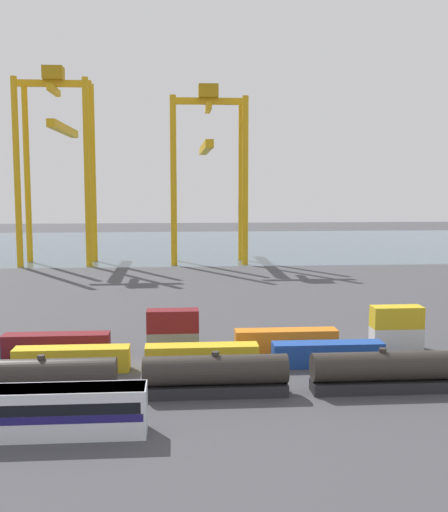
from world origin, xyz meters
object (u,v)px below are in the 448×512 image
(freight_tank_row, at_px, (300,373))
(shipping_container_8, at_px, (173,342))
(shipping_container_10, at_px, (286,340))
(gantry_crane_west, at_px, (58,147))
(gantry_crane_central, at_px, (208,158))

(freight_tank_row, relative_size, shipping_container_8, 10.16)
(shipping_container_10, relative_size, gantry_crane_west, 0.25)
(shipping_container_8, relative_size, gantry_crane_west, 0.13)
(gantry_crane_west, distance_m, gantry_crane_central, 37.25)
(shipping_container_8, relative_size, shipping_container_10, 0.50)
(shipping_container_8, relative_size, gantry_crane_central, 0.14)
(freight_tank_row, height_order, gantry_crane_central, gantry_crane_central)
(gantry_crane_west, xyz_separation_m, gantry_crane_central, (37.16, 0.77, -2.43))
(shipping_container_10, distance_m, gantry_crane_central, 91.81)
(gantry_crane_central, bearing_deg, shipping_container_10, -86.89)
(freight_tank_row, bearing_deg, shipping_container_8, 128.59)
(freight_tank_row, height_order, shipping_container_10, freight_tank_row)
(shipping_container_10, bearing_deg, gantry_crane_west, 115.63)
(shipping_container_10, xyz_separation_m, gantry_crane_west, (-41.95, 87.43, 27.44))
(shipping_container_10, relative_size, gantry_crane_central, 0.28)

